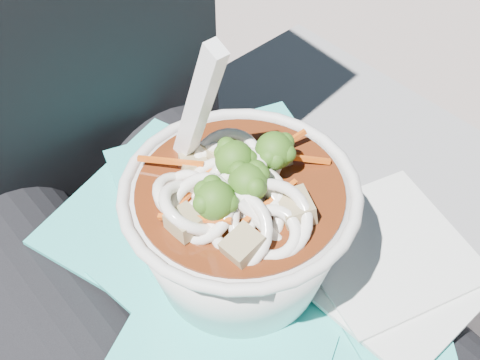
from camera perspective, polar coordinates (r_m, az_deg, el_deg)
person_body at (r=0.63m, az=-6.28°, el=-8.73°), size 0.34×0.94×1.02m
plastic_bag at (r=0.53m, az=0.11°, el=-9.82°), size 0.34×0.43×0.01m
napkins at (r=0.55m, az=12.65°, el=-7.13°), size 0.16×0.17×0.01m
udon_bowl at (r=0.49m, az=-0.10°, el=-3.63°), size 0.21×0.21×0.21m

